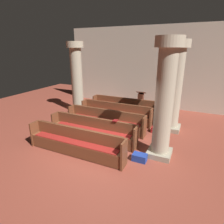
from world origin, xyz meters
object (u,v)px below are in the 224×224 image
(kneeler_box_red, at_px, (157,130))
(pillar_aisle_rear, at_px, (164,99))
(lectern, at_px, (141,102))
(hymn_book, at_px, (115,121))
(pew_row_3, at_px, (92,129))
(pillar_far_side, at_px, (77,77))
(pew_row_4, at_px, (75,141))
(pew_row_0, at_px, (124,106))
(pew_row_2, at_px, (105,120))
(kneeler_box_blue, at_px, (140,157))
(pew_row_1, at_px, (116,112))
(pillar_aisle_side, at_px, (175,86))

(kneeler_box_red, bearing_deg, pillar_aisle_rear, -75.06)
(lectern, height_order, hymn_book, lectern)
(pew_row_3, distance_m, lectern, 4.36)
(pillar_far_side, relative_size, lectern, 3.36)
(pew_row_3, distance_m, pew_row_4, 1.08)
(hymn_book, bearing_deg, kneeler_box_red, 51.65)
(pew_row_3, xyz_separation_m, lectern, (0.57, 4.33, -0.01))
(lectern, height_order, kneeler_box_red, lectern)
(pew_row_0, bearing_deg, pew_row_2, -90.00)
(pew_row_3, height_order, kneeler_box_blue, pew_row_3)
(pew_row_1, xyz_separation_m, pillar_far_side, (-2.46, 0.52, 1.43))
(pew_row_0, relative_size, pillar_aisle_side, 0.95)
(pew_row_1, bearing_deg, pew_row_2, -90.00)
(pillar_aisle_side, height_order, kneeler_box_red, pillar_aisle_side)
(pew_row_2, bearing_deg, kneeler_box_blue, -38.97)
(pillar_far_side, xyz_separation_m, lectern, (3.03, 1.65, -1.44))
(lectern, bearing_deg, pillar_aisle_side, -46.42)
(pew_row_2, height_order, hymn_book, hymn_book)
(pew_row_2, distance_m, hymn_book, 1.30)
(pew_row_4, bearing_deg, hymn_book, 55.89)
(pillar_aisle_side, distance_m, kneeler_box_blue, 3.39)
(pew_row_0, relative_size, pew_row_2, 1.00)
(pillar_far_side, relative_size, pillar_aisle_rear, 1.00)
(pillar_far_side, height_order, lectern, pillar_far_side)
(pew_row_0, bearing_deg, kneeler_box_blue, -61.91)
(hymn_book, distance_m, kneeler_box_blue, 1.58)
(lectern, relative_size, kneeler_box_red, 2.49)
(pillar_aisle_side, distance_m, pillar_aisle_rear, 2.28)
(pew_row_4, bearing_deg, lectern, 83.99)
(pillar_aisle_side, relative_size, kneeler_box_blue, 8.38)
(lectern, bearing_deg, pillar_far_side, -151.46)
(kneeler_box_blue, relative_size, kneeler_box_red, 1.00)
(pew_row_1, xyz_separation_m, pew_row_4, (0.00, -3.23, 0.00))
(pew_row_4, relative_size, lectern, 3.20)
(pillar_far_side, height_order, hymn_book, pillar_far_side)
(pillar_aisle_side, bearing_deg, kneeler_box_blue, -99.88)
(pew_row_1, bearing_deg, kneeler_box_blue, -53.30)
(pew_row_2, relative_size, pew_row_4, 1.00)
(pillar_far_side, bearing_deg, lectern, 28.54)
(pew_row_1, bearing_deg, hymn_book, -66.33)
(pew_row_0, xyz_separation_m, pew_row_2, (0.00, -2.15, 0.00))
(pew_row_2, distance_m, pillar_far_side, 3.27)
(pew_row_2, height_order, pew_row_3, same)
(pillar_aisle_side, bearing_deg, pillar_aisle_rear, -90.00)
(pillar_far_side, height_order, pillar_aisle_rear, same)
(hymn_book, bearing_deg, pew_row_3, -167.38)
(pillar_aisle_rear, bearing_deg, pew_row_0, 127.98)
(pillar_far_side, bearing_deg, kneeler_box_blue, -35.80)
(pew_row_0, bearing_deg, pew_row_4, -90.00)
(pew_row_1, distance_m, kneeler_box_red, 2.13)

